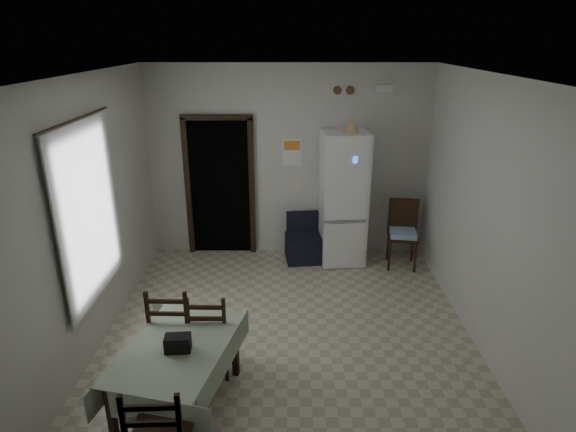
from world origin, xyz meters
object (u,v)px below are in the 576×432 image
Objects in this scene: dining_table at (180,377)px; dining_chair_far_left at (174,327)px; dining_chair_far_right at (211,331)px; fridge at (343,198)px; navy_seat at (306,238)px; corner_chair at (403,235)px.

dining_table is 1.29× the size of dining_chair_far_left.
dining_chair_far_left is 1.07× the size of dining_chair_far_right.
dining_chair_far_left is at bearing -132.13° from fridge.
fridge reaches higher than dining_chair_far_left.
fridge is 3.71m from dining_table.
fridge is 3.12m from dining_chair_far_right.
navy_seat is 2.98m from dining_chair_far_left.
fridge is 2.12× the size of dining_chair_far_right.
dining_chair_far_left reaches higher than corner_chair.
corner_chair is 3.44m from dining_chair_far_right.
fridge is at bearing 173.26° from corner_chair.
dining_chair_far_right is (0.20, 0.55, 0.13)m from dining_table.
fridge is 1.03m from corner_chair.
dining_chair_far_left is (-1.95, -2.62, -0.49)m from fridge.
fridge is 3.30m from dining_chair_far_left.
navy_seat is 3.42m from dining_table.
dining_table is at bearing 70.08° from dining_chair_far_right.
dining_chair_far_right is at bearing -126.45° from fridge.
corner_chair is at bearing -135.14° from dining_chair_far_right.
dining_chair_far_left is at bearing 119.14° from dining_table.
fridge is 0.84m from navy_seat.
dining_chair_far_right reaches higher than dining_table.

